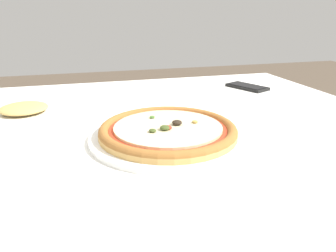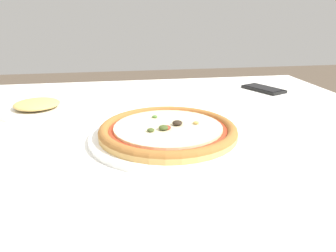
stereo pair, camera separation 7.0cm
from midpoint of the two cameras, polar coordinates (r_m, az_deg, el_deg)
name	(u,v)px [view 1 (the left image)]	position (r m, az deg, el deg)	size (l,w,h in m)	color
dining_table	(130,166)	(0.78, -9.24, -6.88)	(1.41, 1.17, 0.76)	brown
pizza_plate	(168,132)	(0.71, -2.84, -1.05)	(0.34, 0.34, 0.04)	white
cell_phone	(247,87)	(1.20, 12.00, 6.69)	(0.12, 0.16, 0.01)	black
side_plate	(24,111)	(0.96, -25.71, 2.26)	(0.21, 0.21, 0.03)	white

